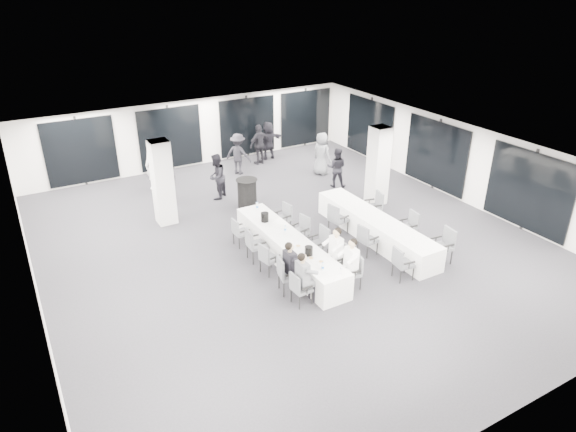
# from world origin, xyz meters

# --- Properties ---
(room) EXTENTS (14.04, 16.04, 2.84)m
(room) POSITION_xyz_m (0.89, 1.11, 1.39)
(room) COLOR #242328
(room) RESTS_ON ground
(column_left) EXTENTS (0.60, 0.60, 2.80)m
(column_left) POSITION_xyz_m (-2.80, 3.20, 1.40)
(column_left) COLOR silver
(column_left) RESTS_ON floor
(column_right) EXTENTS (0.60, 0.60, 2.80)m
(column_right) POSITION_xyz_m (4.20, 1.00, 1.40)
(column_right) COLOR silver
(column_right) RESTS_ON floor
(banquet_table_main) EXTENTS (0.90, 5.00, 0.75)m
(banquet_table_main) POSITION_xyz_m (-0.56, -1.02, 0.38)
(banquet_table_main) COLOR silver
(banquet_table_main) RESTS_ON floor
(banquet_table_side) EXTENTS (0.90, 5.00, 0.75)m
(banquet_table_side) POSITION_xyz_m (2.41, -1.20, 0.38)
(banquet_table_side) COLOR silver
(banquet_table_side) RESTS_ON floor
(cocktail_table) EXTENTS (0.75, 0.75, 1.05)m
(cocktail_table) POSITION_xyz_m (0.03, 2.92, 0.53)
(cocktail_table) COLOR black
(cocktail_table) RESTS_ON floor
(chair_main_left_near) EXTENTS (0.47, 0.52, 0.89)m
(chair_main_left_near) POSITION_xyz_m (-1.39, -2.98, 0.51)
(chair_main_left_near) COLOR #494C50
(chair_main_left_near) RESTS_ON floor
(chair_main_left_second) EXTENTS (0.60, 0.63, 1.01)m
(chair_main_left_second) POSITION_xyz_m (-1.40, -2.34, 0.57)
(chair_main_left_second) COLOR #494C50
(chair_main_left_second) RESTS_ON floor
(chair_main_left_mid) EXTENTS (0.53, 0.57, 0.91)m
(chair_main_left_mid) POSITION_xyz_m (-1.39, -1.32, 0.52)
(chair_main_left_mid) COLOR #494C50
(chair_main_left_mid) RESTS_ON floor
(chair_main_left_fourth) EXTENTS (0.52, 0.58, 0.99)m
(chair_main_left_fourth) POSITION_xyz_m (-1.40, -0.49, 0.56)
(chair_main_left_fourth) COLOR #494C50
(chair_main_left_fourth) RESTS_ON floor
(chair_main_left_far) EXTENTS (0.47, 0.52, 0.88)m
(chair_main_left_far) POSITION_xyz_m (-1.39, 0.51, 0.50)
(chair_main_left_far) COLOR #494C50
(chair_main_left_far) RESTS_ON floor
(chair_main_right_near) EXTENTS (0.55, 0.58, 0.92)m
(chair_main_right_near) POSITION_xyz_m (0.27, -3.01, 0.52)
(chair_main_right_near) COLOR #494C50
(chair_main_right_near) RESTS_ON floor
(chair_main_right_second) EXTENTS (0.52, 0.57, 0.95)m
(chair_main_right_second) POSITION_xyz_m (0.27, -2.30, 0.54)
(chair_main_right_second) COLOR #494C50
(chair_main_right_second) RESTS_ON floor
(chair_main_right_mid) EXTENTS (0.52, 0.58, 1.01)m
(chair_main_right_mid) POSITION_xyz_m (0.28, -1.38, 0.57)
(chair_main_right_mid) COLOR #494C50
(chair_main_right_mid) RESTS_ON floor
(chair_main_right_fourth) EXTENTS (0.55, 0.58, 0.93)m
(chair_main_right_fourth) POSITION_xyz_m (0.27, -0.36, 0.53)
(chair_main_right_fourth) COLOR #494C50
(chair_main_right_fourth) RESTS_ON floor
(chair_main_right_far) EXTENTS (0.52, 0.56, 0.91)m
(chair_main_right_far) POSITION_xyz_m (0.27, 0.71, 0.52)
(chair_main_right_far) COLOR #494C50
(chair_main_right_far) RESTS_ON floor
(chair_side_left_near) EXTENTS (0.53, 0.57, 0.94)m
(chair_side_left_near) POSITION_xyz_m (1.58, -3.33, 0.54)
(chair_side_left_near) COLOR #494C50
(chair_side_left_near) RESTS_ON floor
(chair_side_left_mid) EXTENTS (0.52, 0.57, 0.95)m
(chair_side_left_mid) POSITION_xyz_m (1.58, -1.81, 0.54)
(chair_side_left_mid) COLOR #494C50
(chair_side_left_mid) RESTS_ON floor
(chair_side_left_far) EXTENTS (0.58, 0.62, 1.01)m
(chair_side_left_far) POSITION_xyz_m (1.58, -0.31, 0.58)
(chair_side_left_far) COLOR #494C50
(chair_side_left_far) RESTS_ON floor
(chair_side_right_near) EXTENTS (0.58, 0.63, 1.03)m
(chair_side_right_near) POSITION_xyz_m (3.25, -3.24, 0.59)
(chair_side_right_near) COLOR #494C50
(chair_side_right_near) RESTS_ON floor
(chair_side_right_mid) EXTENTS (0.54, 0.59, 0.97)m
(chair_side_right_mid) POSITION_xyz_m (3.25, -1.80, 0.55)
(chair_side_right_mid) COLOR #494C50
(chair_side_right_mid) RESTS_ON floor
(chair_side_right_far) EXTENTS (0.59, 0.63, 1.00)m
(chair_side_right_far) POSITION_xyz_m (3.25, -0.13, 0.57)
(chair_side_right_far) COLOR #494C50
(chair_side_right_far) RESTS_ON floor
(seated_guest_a) EXTENTS (0.50, 0.38, 1.44)m
(seated_guest_a) POSITION_xyz_m (-1.23, -2.98, 0.81)
(seated_guest_a) COLOR slate
(seated_guest_a) RESTS_ON floor
(seated_guest_b) EXTENTS (0.50, 0.38, 1.44)m
(seated_guest_b) POSITION_xyz_m (-1.23, -2.36, 0.81)
(seated_guest_b) COLOR black
(seated_guest_b) RESTS_ON floor
(seated_guest_c) EXTENTS (0.50, 0.38, 1.44)m
(seated_guest_c) POSITION_xyz_m (0.11, -2.99, 0.81)
(seated_guest_c) COLOR white
(seated_guest_c) RESTS_ON floor
(seated_guest_d) EXTENTS (0.50, 0.38, 1.44)m
(seated_guest_d) POSITION_xyz_m (0.11, -2.30, 0.81)
(seated_guest_d) COLOR white
(seated_guest_d) RESTS_ON floor
(standing_guest_a) EXTENTS (0.79, 0.82, 1.76)m
(standing_guest_a) POSITION_xyz_m (-2.11, 4.71, 0.88)
(standing_guest_a) COLOR black
(standing_guest_a) RESTS_ON floor
(standing_guest_b) EXTENTS (1.06, 1.03, 1.90)m
(standing_guest_b) POSITION_xyz_m (-0.57, 4.19, 0.95)
(standing_guest_b) COLOR black
(standing_guest_b) RESTS_ON floor
(standing_guest_c) EXTENTS (1.27, 1.35, 1.91)m
(standing_guest_c) POSITION_xyz_m (1.18, 6.10, 0.95)
(standing_guest_c) COLOR black
(standing_guest_c) RESTS_ON floor
(standing_guest_d) EXTENTS (1.27, 0.89, 1.96)m
(standing_guest_d) POSITION_xyz_m (2.46, 6.73, 0.98)
(standing_guest_d) COLOR black
(standing_guest_d) RESTS_ON floor
(standing_guest_e) EXTENTS (0.83, 1.07, 1.96)m
(standing_guest_e) POSITION_xyz_m (4.08, 4.39, 0.98)
(standing_guest_e) COLOR slate
(standing_guest_e) RESTS_ON floor
(standing_guest_f) EXTENTS (1.76, 0.72, 1.90)m
(standing_guest_f) POSITION_xyz_m (3.09, 7.14, 0.95)
(standing_guest_f) COLOR black
(standing_guest_f) RESTS_ON floor
(standing_guest_g) EXTENTS (0.98, 0.97, 2.10)m
(standing_guest_g) POSITION_xyz_m (-2.25, 6.19, 1.05)
(standing_guest_g) COLOR white
(standing_guest_g) RESTS_ON floor
(standing_guest_h) EXTENTS (0.98, 0.93, 1.74)m
(standing_guest_h) POSITION_xyz_m (3.84, 2.98, 0.87)
(standing_guest_h) COLOR black
(standing_guest_h) RESTS_ON floor
(ice_bucket_near) EXTENTS (0.22, 0.22, 0.25)m
(ice_bucket_near) POSITION_xyz_m (-0.58, -2.13, 0.88)
(ice_bucket_near) COLOR black
(ice_bucket_near) RESTS_ON banquet_table_main
(ice_bucket_far) EXTENTS (0.24, 0.24, 0.27)m
(ice_bucket_far) POSITION_xyz_m (-0.65, 0.25, 0.89)
(ice_bucket_far) COLOR black
(ice_bucket_far) RESTS_ON banquet_table_main
(water_bottle_a) EXTENTS (0.07, 0.07, 0.21)m
(water_bottle_a) POSITION_xyz_m (-0.67, -2.94, 0.86)
(water_bottle_a) COLOR silver
(water_bottle_a) RESTS_ON banquet_table_main
(water_bottle_b) EXTENTS (0.06, 0.06, 0.20)m
(water_bottle_b) POSITION_xyz_m (-0.45, -0.64, 0.85)
(water_bottle_b) COLOR silver
(water_bottle_b) RESTS_ON banquet_table_main
(water_bottle_c) EXTENTS (0.08, 0.08, 0.24)m
(water_bottle_c) POSITION_xyz_m (-0.47, 1.12, 0.87)
(water_bottle_c) COLOR silver
(water_bottle_c) RESTS_ON banquet_table_main
(plate_a) EXTENTS (0.19, 0.19, 0.03)m
(plate_a) POSITION_xyz_m (-0.62, -2.31, 0.76)
(plate_a) COLOR white
(plate_a) RESTS_ON banquet_table_main
(plate_b) EXTENTS (0.19, 0.19, 0.03)m
(plate_b) POSITION_xyz_m (-0.49, -2.59, 0.76)
(plate_b) COLOR white
(plate_b) RESTS_ON banquet_table_main
(plate_c) EXTENTS (0.20, 0.20, 0.03)m
(plate_c) POSITION_xyz_m (-0.57, -1.57, 0.76)
(plate_c) COLOR white
(plate_c) RESTS_ON banquet_table_main
(wine_glass) EXTENTS (0.08, 0.08, 0.20)m
(wine_glass) POSITION_xyz_m (-0.37, -3.31, 0.90)
(wine_glass) COLOR silver
(wine_glass) RESTS_ON banquet_table_main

